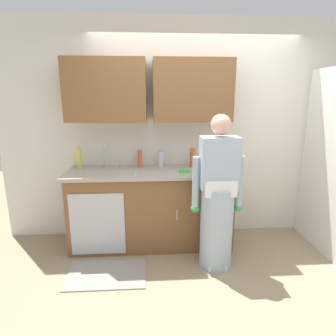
{
  "coord_description": "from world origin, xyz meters",
  "views": [
    {
      "loc": [
        -0.55,
        -2.54,
        1.77
      ],
      "look_at": [
        -0.36,
        0.55,
        1.0
      ],
      "focal_mm": 30.26,
      "sensor_mm": 36.0,
      "label": 1
    }
  ],
  "objects_px": {
    "bottle_water_tall": "(79,158)",
    "knife_on_counter": "(136,174)",
    "bottle_dish_liquid": "(161,159)",
    "bottle_water_short": "(140,158)",
    "cup_by_sink": "(213,169)",
    "sink": "(108,172)",
    "bottle_soap": "(192,157)",
    "sponge": "(184,171)",
    "person_at_sink": "(217,205)"
  },
  "relations": [
    {
      "from": "person_at_sink",
      "to": "bottle_dish_liquid",
      "type": "bearing_deg",
      "value": 127.99
    },
    {
      "from": "bottle_soap",
      "to": "knife_on_counter",
      "type": "xyz_separation_m",
      "value": [
        -0.68,
        -0.33,
        -0.11
      ]
    },
    {
      "from": "sink",
      "to": "bottle_dish_liquid",
      "type": "bearing_deg",
      "value": 16.11
    },
    {
      "from": "person_at_sink",
      "to": "bottle_water_short",
      "type": "distance_m",
      "value": 1.14
    },
    {
      "from": "sink",
      "to": "bottle_water_tall",
      "type": "bearing_deg",
      "value": 155.81
    },
    {
      "from": "person_at_sink",
      "to": "sponge",
      "type": "height_order",
      "value": "person_at_sink"
    },
    {
      "from": "bottle_soap",
      "to": "sponge",
      "type": "distance_m",
      "value": 0.31
    },
    {
      "from": "bottle_dish_liquid",
      "to": "bottle_water_short",
      "type": "xyz_separation_m",
      "value": [
        -0.26,
        0.0,
        0.01
      ]
    },
    {
      "from": "cup_by_sink",
      "to": "knife_on_counter",
      "type": "relative_size",
      "value": 0.33
    },
    {
      "from": "cup_by_sink",
      "to": "knife_on_counter",
      "type": "xyz_separation_m",
      "value": [
        -0.88,
        -0.03,
        -0.04
      ]
    },
    {
      "from": "person_at_sink",
      "to": "knife_on_counter",
      "type": "distance_m",
      "value": 0.96
    },
    {
      "from": "bottle_dish_liquid",
      "to": "bottle_soap",
      "type": "bearing_deg",
      "value": -5.49
    },
    {
      "from": "bottle_dish_liquid",
      "to": "bottle_soap",
      "type": "xyz_separation_m",
      "value": [
        0.39,
        -0.04,
        0.02
      ]
    },
    {
      "from": "person_at_sink",
      "to": "bottle_soap",
      "type": "height_order",
      "value": "person_at_sink"
    },
    {
      "from": "bottle_water_tall",
      "to": "bottle_dish_liquid",
      "type": "distance_m",
      "value": 0.99
    },
    {
      "from": "bottle_dish_liquid",
      "to": "cup_by_sink",
      "type": "relative_size",
      "value": 2.32
    },
    {
      "from": "bottle_soap",
      "to": "knife_on_counter",
      "type": "distance_m",
      "value": 0.77
    },
    {
      "from": "sink",
      "to": "person_at_sink",
      "type": "xyz_separation_m",
      "value": [
        1.19,
        -0.53,
        -0.23
      ]
    },
    {
      "from": "sink",
      "to": "bottle_water_short",
      "type": "bearing_deg",
      "value": 26.29
    },
    {
      "from": "bottle_dish_liquid",
      "to": "cup_by_sink",
      "type": "distance_m",
      "value": 0.68
    },
    {
      "from": "bottle_dish_liquid",
      "to": "bottle_water_short",
      "type": "bearing_deg",
      "value": 179.65
    },
    {
      "from": "bottle_water_tall",
      "to": "cup_by_sink",
      "type": "distance_m",
      "value": 1.62
    },
    {
      "from": "person_at_sink",
      "to": "sponge",
      "type": "bearing_deg",
      "value": 126.32
    },
    {
      "from": "bottle_soap",
      "to": "bottle_water_short",
      "type": "bearing_deg",
      "value": 176.55
    },
    {
      "from": "bottle_water_tall",
      "to": "sponge",
      "type": "height_order",
      "value": "bottle_water_tall"
    },
    {
      "from": "cup_by_sink",
      "to": "knife_on_counter",
      "type": "bearing_deg",
      "value": -178.26
    },
    {
      "from": "sink",
      "to": "sponge",
      "type": "relative_size",
      "value": 4.55
    },
    {
      "from": "knife_on_counter",
      "to": "person_at_sink",
      "type": "bearing_deg",
      "value": -113.69
    },
    {
      "from": "bottle_water_tall",
      "to": "knife_on_counter",
      "type": "height_order",
      "value": "bottle_water_tall"
    },
    {
      "from": "sink",
      "to": "bottle_water_short",
      "type": "distance_m",
      "value": 0.43
    },
    {
      "from": "knife_on_counter",
      "to": "bottle_water_tall",
      "type": "bearing_deg",
      "value": 61.84
    },
    {
      "from": "bottle_water_tall",
      "to": "sponge",
      "type": "distance_m",
      "value": 1.29
    },
    {
      "from": "bottle_soap",
      "to": "cup_by_sink",
      "type": "xyz_separation_m",
      "value": [
        0.2,
        -0.3,
        -0.08
      ]
    },
    {
      "from": "knife_on_counter",
      "to": "bottle_soap",
      "type": "bearing_deg",
      "value": -65.83
    },
    {
      "from": "person_at_sink",
      "to": "bottle_water_short",
      "type": "height_order",
      "value": "person_at_sink"
    },
    {
      "from": "bottle_water_short",
      "to": "bottle_soap",
      "type": "relative_size",
      "value": 0.9
    },
    {
      "from": "sponge",
      "to": "person_at_sink",
      "type": "bearing_deg",
      "value": -53.68
    },
    {
      "from": "bottle_dish_liquid",
      "to": "bottle_water_short",
      "type": "height_order",
      "value": "bottle_water_short"
    },
    {
      "from": "bottle_soap",
      "to": "bottle_dish_liquid",
      "type": "bearing_deg",
      "value": 174.51
    },
    {
      "from": "sink",
      "to": "cup_by_sink",
      "type": "xyz_separation_m",
      "value": [
        1.22,
        -0.16,
        0.05
      ]
    },
    {
      "from": "knife_on_counter",
      "to": "sponge",
      "type": "height_order",
      "value": "sponge"
    },
    {
      "from": "bottle_water_tall",
      "to": "knife_on_counter",
      "type": "distance_m",
      "value": 0.79
    },
    {
      "from": "cup_by_sink",
      "to": "knife_on_counter",
      "type": "height_order",
      "value": "cup_by_sink"
    },
    {
      "from": "bottle_water_tall",
      "to": "bottle_dish_liquid",
      "type": "height_order",
      "value": "bottle_water_tall"
    },
    {
      "from": "bottle_dish_liquid",
      "to": "person_at_sink",
      "type": "bearing_deg",
      "value": -52.01
    },
    {
      "from": "bottle_water_tall",
      "to": "bottle_water_short",
      "type": "bearing_deg",
      "value": 1.51
    },
    {
      "from": "person_at_sink",
      "to": "bottle_soap",
      "type": "bearing_deg",
      "value": 104.03
    },
    {
      "from": "sink",
      "to": "person_at_sink",
      "type": "bearing_deg",
      "value": -24.18
    },
    {
      "from": "sink",
      "to": "cup_by_sink",
      "type": "height_order",
      "value": "sink"
    },
    {
      "from": "sink",
      "to": "person_at_sink",
      "type": "distance_m",
      "value": 1.32
    }
  ]
}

